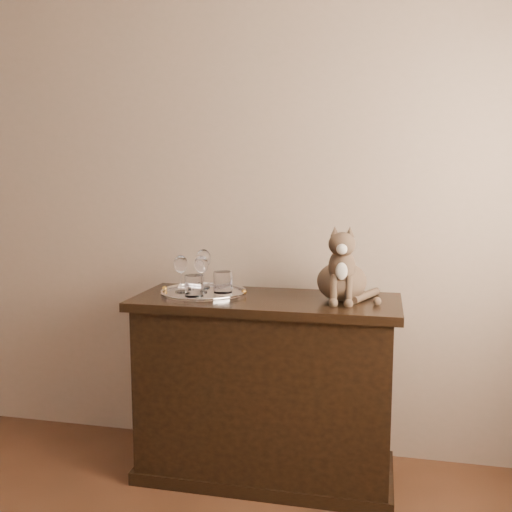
{
  "coord_description": "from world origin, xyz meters",
  "views": [
    {
      "loc": [
        1.11,
        -0.54,
        1.39
      ],
      "look_at": [
        0.55,
        1.95,
        1.04
      ],
      "focal_mm": 40.0,
      "sensor_mm": 36.0,
      "label": 1
    }
  ],
  "objects_px": {
    "tumbler_c": "(223,282)",
    "cat": "(342,262)",
    "sideboard": "(266,388)",
    "tumbler_b": "(194,286)",
    "wine_glass_d": "(201,274)",
    "wine_glass_b": "(203,269)",
    "wine_glass_c": "(181,274)",
    "tray": "(204,293)"
  },
  "relations": [
    {
      "from": "wine_glass_d",
      "to": "tumbler_b",
      "type": "xyz_separation_m",
      "value": [
        -0.01,
        -0.09,
        -0.04
      ]
    },
    {
      "from": "cat",
      "to": "tumbler_b",
      "type": "bearing_deg",
      "value": -174.22
    },
    {
      "from": "wine_glass_c",
      "to": "tumbler_b",
      "type": "bearing_deg",
      "value": -40.41
    },
    {
      "from": "sideboard",
      "to": "cat",
      "type": "relative_size",
      "value": 3.53
    },
    {
      "from": "tumbler_b",
      "to": "cat",
      "type": "distance_m",
      "value": 0.67
    },
    {
      "from": "wine_glass_b",
      "to": "cat",
      "type": "distance_m",
      "value": 0.68
    },
    {
      "from": "wine_glass_b",
      "to": "wine_glass_c",
      "type": "relative_size",
      "value": 1.09
    },
    {
      "from": "wine_glass_d",
      "to": "tumbler_b",
      "type": "relative_size",
      "value": 1.81
    },
    {
      "from": "wine_glass_b",
      "to": "cat",
      "type": "xyz_separation_m",
      "value": [
        0.67,
        -0.1,
        0.07
      ]
    },
    {
      "from": "tray",
      "to": "tumbler_b",
      "type": "bearing_deg",
      "value": -98.22
    },
    {
      "from": "wine_glass_b",
      "to": "wine_glass_c",
      "type": "height_order",
      "value": "wine_glass_b"
    },
    {
      "from": "tumbler_b",
      "to": "wine_glass_c",
      "type": "bearing_deg",
      "value": 139.59
    },
    {
      "from": "wine_glass_c",
      "to": "tumbler_c",
      "type": "height_order",
      "value": "wine_glass_c"
    },
    {
      "from": "wine_glass_b",
      "to": "tumbler_c",
      "type": "relative_size",
      "value": 1.92
    },
    {
      "from": "tumbler_b",
      "to": "tumbler_c",
      "type": "distance_m",
      "value": 0.15
    },
    {
      "from": "cat",
      "to": "wine_glass_b",
      "type": "bearing_deg",
      "value": 168.69
    },
    {
      "from": "tray",
      "to": "tumbler_c",
      "type": "distance_m",
      "value": 0.11
    },
    {
      "from": "wine_glass_c",
      "to": "cat",
      "type": "distance_m",
      "value": 0.75
    },
    {
      "from": "wine_glass_d",
      "to": "cat",
      "type": "bearing_deg",
      "value": 1.05
    },
    {
      "from": "tray",
      "to": "wine_glass_d",
      "type": "xyz_separation_m",
      "value": [
        -0.01,
        -0.01,
        0.09
      ]
    },
    {
      "from": "tumbler_c",
      "to": "cat",
      "type": "bearing_deg",
      "value": -0.85
    },
    {
      "from": "wine_glass_c",
      "to": "tumbler_c",
      "type": "xyz_separation_m",
      "value": [
        0.2,
        0.03,
        -0.04
      ]
    },
    {
      "from": "wine_glass_c",
      "to": "wine_glass_d",
      "type": "distance_m",
      "value": 0.1
    },
    {
      "from": "sideboard",
      "to": "tumbler_b",
      "type": "xyz_separation_m",
      "value": [
        -0.32,
        -0.07,
        0.48
      ]
    },
    {
      "from": "tray",
      "to": "sideboard",
      "type": "bearing_deg",
      "value": -4.49
    },
    {
      "from": "wine_glass_d",
      "to": "cat",
      "type": "xyz_separation_m",
      "value": [
        0.65,
        0.01,
        0.08
      ]
    },
    {
      "from": "wine_glass_b",
      "to": "wine_glass_c",
      "type": "distance_m",
      "value": 0.14
    },
    {
      "from": "cat",
      "to": "tray",
      "type": "bearing_deg",
      "value": 177.44
    },
    {
      "from": "wine_glass_b",
      "to": "tumbler_b",
      "type": "bearing_deg",
      "value": -84.58
    },
    {
      "from": "tray",
      "to": "cat",
      "type": "xyz_separation_m",
      "value": [
        0.64,
        0.0,
        0.17
      ]
    },
    {
      "from": "tray",
      "to": "tumbler_c",
      "type": "relative_size",
      "value": 4.04
    },
    {
      "from": "sideboard",
      "to": "wine_glass_c",
      "type": "xyz_separation_m",
      "value": [
        -0.41,
        0.01,
        0.52
      ]
    },
    {
      "from": "sideboard",
      "to": "wine_glass_b",
      "type": "bearing_deg",
      "value": 159.28
    },
    {
      "from": "wine_glass_b",
      "to": "wine_glass_d",
      "type": "xyz_separation_m",
      "value": [
        0.02,
        -0.11,
        -0.01
      ]
    },
    {
      "from": "cat",
      "to": "wine_glass_d",
      "type": "bearing_deg",
      "value": 178.07
    },
    {
      "from": "tray",
      "to": "wine_glass_d",
      "type": "bearing_deg",
      "value": -138.39
    },
    {
      "from": "tumbler_c",
      "to": "cat",
      "type": "height_order",
      "value": "cat"
    },
    {
      "from": "tray",
      "to": "wine_glass_b",
      "type": "bearing_deg",
      "value": 107.64
    },
    {
      "from": "sideboard",
      "to": "tumbler_c",
      "type": "xyz_separation_m",
      "value": [
        -0.21,
        0.04,
        0.48
      ]
    },
    {
      "from": "tray",
      "to": "wine_glass_d",
      "type": "distance_m",
      "value": 0.09
    },
    {
      "from": "wine_glass_d",
      "to": "tumbler_c",
      "type": "height_order",
      "value": "wine_glass_d"
    },
    {
      "from": "sideboard",
      "to": "wine_glass_d",
      "type": "xyz_separation_m",
      "value": [
        -0.31,
        0.02,
        0.52
      ]
    }
  ]
}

